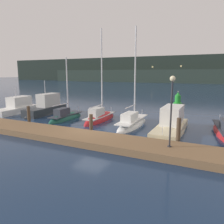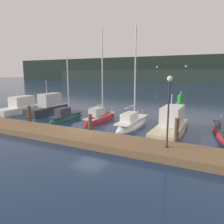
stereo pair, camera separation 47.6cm
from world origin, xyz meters
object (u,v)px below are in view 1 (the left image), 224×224
object	(u,v)px
sailboat_berth_3	(66,118)
sailboat_berth_4	(100,119)
channel_buoy	(178,99)
motorboat_berth_1	(17,110)
dock_lamppost	(172,100)
motorboat_berth_2	(46,110)
sailboat_berth_5	(132,124)
motorboat_berth_6	(171,128)

from	to	relation	value
sailboat_berth_3	sailboat_berth_4	distance (m)	3.65
channel_buoy	motorboat_berth_1	bearing A→B (deg)	-134.44
channel_buoy	dock_lamppost	world-z (taller)	dock_lamppost
channel_buoy	motorboat_berth_2	bearing A→B (deg)	-128.54
sailboat_berth_3	dock_lamppost	bearing A→B (deg)	-24.20
motorboat_berth_1	sailboat_berth_3	distance (m)	7.80
sailboat_berth_3	sailboat_berth_5	distance (m)	7.29
sailboat_berth_5	channel_buoy	distance (m)	16.85
motorboat_berth_1	channel_buoy	size ratio (longest dim) A/B	3.39
sailboat_berth_5	dock_lamppost	bearing A→B (deg)	-51.53
motorboat_berth_2	sailboat_berth_3	size ratio (longest dim) A/B	0.89
sailboat_berth_3	sailboat_berth_4	xyz separation A→B (m)	(3.49, 1.07, 0.01)
sailboat_berth_5	channel_buoy	xyz separation A→B (m)	(1.28, 16.80, 0.57)
motorboat_berth_1	channel_buoy	distance (m)	23.33
sailboat_berth_3	motorboat_berth_6	bearing A→B (deg)	-0.47
motorboat_berth_2	dock_lamppost	distance (m)	17.36
motorboat_berth_1	dock_lamppost	bearing A→B (deg)	-16.54
sailboat_berth_5	motorboat_berth_2	bearing A→B (deg)	174.56
motorboat_berth_1	sailboat_berth_3	bearing A→B (deg)	-3.78
motorboat_berth_6	dock_lamppost	xyz separation A→B (m)	(0.93, -5.21, 2.92)
motorboat_berth_1	sailboat_berth_4	world-z (taller)	sailboat_berth_4
motorboat_berth_2	sailboat_berth_3	xyz separation A→B (m)	(3.97, -1.45, -0.33)
sailboat_berth_3	channel_buoy	world-z (taller)	sailboat_berth_3
motorboat_berth_2	channel_buoy	size ratio (longest dim) A/B	3.20
motorboat_berth_1	dock_lamppost	xyz separation A→B (m)	(19.56, -5.81, 2.88)
motorboat_berth_2	sailboat_berth_4	bearing A→B (deg)	-2.87
sailboat_berth_5	dock_lamppost	distance (m)	7.87
channel_buoy	dock_lamppost	xyz separation A→B (m)	(3.23, -22.47, 2.50)
sailboat_berth_3	motorboat_berth_6	world-z (taller)	sailboat_berth_3
sailboat_berth_5	sailboat_berth_4	bearing A→B (deg)	169.57
channel_buoy	dock_lamppost	bearing A→B (deg)	-81.82
sailboat_berth_4	dock_lamppost	world-z (taller)	sailboat_berth_4
motorboat_berth_2	sailboat_berth_4	world-z (taller)	sailboat_berth_4
motorboat_berth_1	sailboat_berth_5	xyz separation A→B (m)	(15.06, -0.14, -0.19)
sailboat_berth_4	sailboat_berth_5	distance (m)	3.85
motorboat_berth_2	dock_lamppost	bearing A→B (deg)	-23.17
motorboat_berth_2	sailboat_berth_4	xyz separation A→B (m)	(7.46, -0.37, -0.32)
motorboat_berth_2	sailboat_berth_3	bearing A→B (deg)	-20.02
motorboat_berth_6	dock_lamppost	bearing A→B (deg)	-79.86
dock_lamppost	motorboat_berth_1	bearing A→B (deg)	163.46
motorboat_berth_1	motorboat_berth_2	distance (m)	3.92
motorboat_berth_2	sailboat_berth_3	distance (m)	4.24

